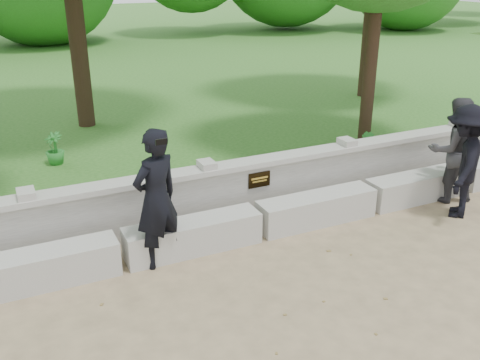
% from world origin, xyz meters
% --- Properties ---
extents(ground, '(80.00, 80.00, 0.00)m').
position_xyz_m(ground, '(0.00, 0.00, 0.00)').
color(ground, tan).
rests_on(ground, ground).
extents(lawn, '(40.00, 22.00, 0.25)m').
position_xyz_m(lawn, '(0.00, 14.00, 0.12)').
color(lawn, '#285B1B').
rests_on(lawn, ground).
extents(concrete_bench, '(11.90, 0.45, 0.45)m').
position_xyz_m(concrete_bench, '(0.00, 1.90, 0.22)').
color(concrete_bench, beige).
rests_on(concrete_bench, ground).
extents(parapet_wall, '(12.50, 0.35, 0.90)m').
position_xyz_m(parapet_wall, '(0.00, 2.60, 0.46)').
color(parapet_wall, '#BCB9B1').
rests_on(parapet_wall, ground).
extents(man_main, '(0.80, 0.75, 1.86)m').
position_xyz_m(man_main, '(-1.53, 1.77, 0.93)').
color(man_main, black).
rests_on(man_main, ground).
extents(visitor_left, '(0.98, 0.84, 1.74)m').
position_xyz_m(visitor_left, '(3.45, 1.71, 0.87)').
color(visitor_left, '#38373B').
rests_on(visitor_left, ground).
extents(visitor_mid, '(1.29, 1.24, 1.77)m').
position_xyz_m(visitor_mid, '(3.15, 1.20, 0.88)').
color(visitor_mid, black).
rests_on(visitor_mid, ground).
extents(shrub_b, '(0.30, 0.34, 0.52)m').
position_xyz_m(shrub_b, '(3.02, 3.30, 0.51)').
color(shrub_b, '#2A7D2D').
rests_on(shrub_b, lawn).
extents(shrub_d, '(0.45, 0.45, 0.60)m').
position_xyz_m(shrub_d, '(-2.31, 5.57, 0.55)').
color(shrub_d, '#2A7D2D').
rests_on(shrub_d, lawn).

